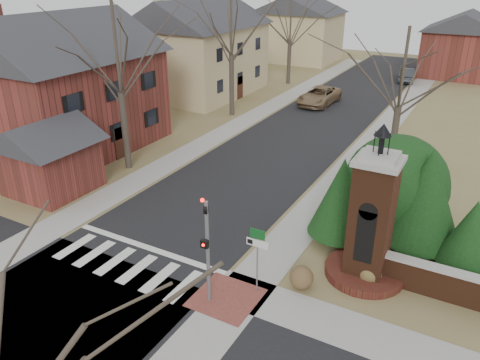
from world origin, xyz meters
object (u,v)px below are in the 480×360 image
Objects in this scene: brick_gate_monument at (370,229)px; distant_car at (407,75)px; pickup_truck at (319,96)px; sign_post at (257,248)px; traffic_signal_pole at (207,242)px.

distant_car is (-5.60, 37.07, -1.44)m from brick_gate_monument.
pickup_truck reaches higher than distant_car.
brick_gate_monument is at bearing 41.42° from sign_post.
brick_gate_monument reaches higher than distant_car.
pickup_truck is at bearing 60.05° from distant_car.
sign_post is at bearing 84.08° from distant_car.
pickup_truck is at bearing 105.27° from sign_post.
pickup_truck is (-6.00, 28.13, -1.81)m from traffic_signal_pole.
traffic_signal_pole is 0.69× the size of brick_gate_monument.
sign_post is at bearing 47.57° from traffic_signal_pole.
brick_gate_monument reaches higher than traffic_signal_pole.
brick_gate_monument reaches higher than pickup_truck.
traffic_signal_pole is at bearing -136.76° from brick_gate_monument.
traffic_signal_pole reaches higher than pickup_truck.
distant_car is at bearing 71.53° from pickup_truck.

